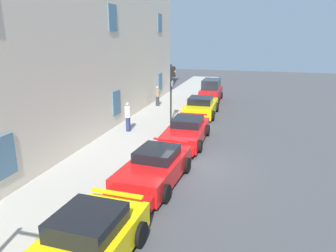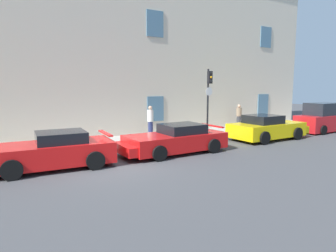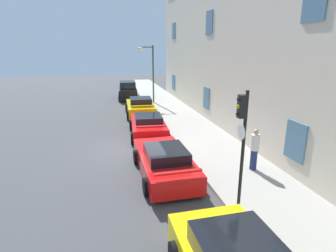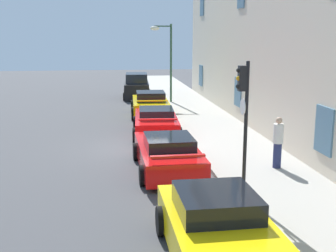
# 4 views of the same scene
# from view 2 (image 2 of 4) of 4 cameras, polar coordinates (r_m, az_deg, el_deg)

# --- Properties ---
(ground_plane) EXTENTS (80.00, 80.00, 0.00)m
(ground_plane) POSITION_cam_2_polar(r_m,az_deg,el_deg) (11.45, -10.12, -7.48)
(ground_plane) COLOR #444447
(sidewalk) EXTENTS (60.00, 3.38, 0.14)m
(sidewalk) POSITION_cam_2_polar(r_m,az_deg,el_deg) (14.95, -15.31, -3.78)
(sidewalk) COLOR #A8A399
(sidewalk) RESTS_ON ground
(building_facade) EXTENTS (35.20, 5.24, 11.07)m
(building_facade) POSITION_cam_2_polar(r_m,az_deg,el_deg) (18.79, -19.39, 15.14)
(building_facade) COLOR beige
(building_facade) RESTS_ON ground
(sportscar_yellow_flank) EXTENTS (4.77, 2.31, 1.32)m
(sportscar_yellow_flank) POSITION_cam_2_polar(r_m,az_deg,el_deg) (11.59, -22.10, -4.73)
(sportscar_yellow_flank) COLOR red
(sportscar_yellow_flank) RESTS_ON ground
(sportscar_white_middle) EXTENTS (4.94, 2.19, 1.27)m
(sportscar_white_middle) POSITION_cam_2_polar(r_m,az_deg,el_deg) (13.21, 0.87, -2.79)
(sportscar_white_middle) COLOR red
(sportscar_white_middle) RESTS_ON ground
(sportscar_tail_end) EXTENTS (4.74, 2.29, 1.38)m
(sportscar_tail_end) POSITION_cam_2_polar(r_m,az_deg,el_deg) (17.65, 18.73, -0.41)
(sportscar_tail_end) COLOR yellow
(sportscar_tail_end) RESTS_ON ground
(hatchback_distant) EXTENTS (3.99, 1.80, 1.89)m
(hatchback_distant) POSITION_cam_2_polar(r_m,az_deg,el_deg) (21.86, 27.61, 1.23)
(hatchback_distant) COLOR red
(hatchback_distant) RESTS_ON ground
(traffic_light) EXTENTS (0.44, 0.36, 3.74)m
(traffic_light) POSITION_cam_2_polar(r_m,az_deg,el_deg) (16.23, 7.84, 6.61)
(traffic_light) COLOR black
(traffic_light) RESTS_ON sidewalk
(pedestrian_admiring) EXTENTS (0.48, 0.48, 1.74)m
(pedestrian_admiring) POSITION_cam_2_polar(r_m,az_deg,el_deg) (16.67, -3.39, 1.00)
(pedestrian_admiring) COLOR navy
(pedestrian_admiring) RESTS_ON sidewalk
(pedestrian_strolling) EXTENTS (0.42, 0.42, 1.57)m
(pedestrian_strolling) POSITION_cam_2_polar(r_m,az_deg,el_deg) (21.21, 13.46, 1.97)
(pedestrian_strolling) COLOR #333338
(pedestrian_strolling) RESTS_ON sidewalk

